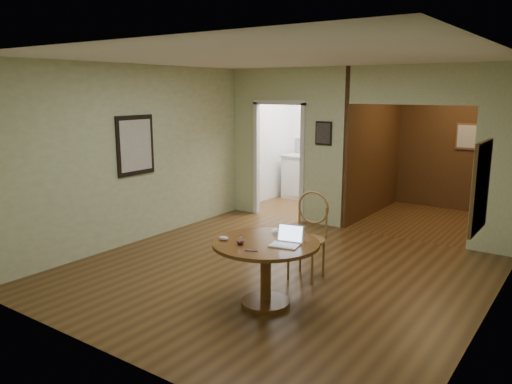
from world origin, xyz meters
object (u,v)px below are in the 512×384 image
Objects in this scene: dining_table at (266,258)px; chair at (309,230)px; closed_laptop at (284,234)px; open_laptop at (288,239)px.

chair reaches higher than dining_table.
dining_table is at bearing -91.06° from chair.
open_laptop is at bearing -52.43° from closed_laptop.
closed_laptop reaches higher than dining_table.
dining_table is 0.35m from open_laptop.
dining_table is 1.07× the size of chair.
chair is at bearing 95.04° from closed_laptop.
dining_table is 0.38m from closed_laptop.
closed_laptop is at bearing 116.07° from open_laptop.
dining_table is at bearing 178.75° from open_laptop.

